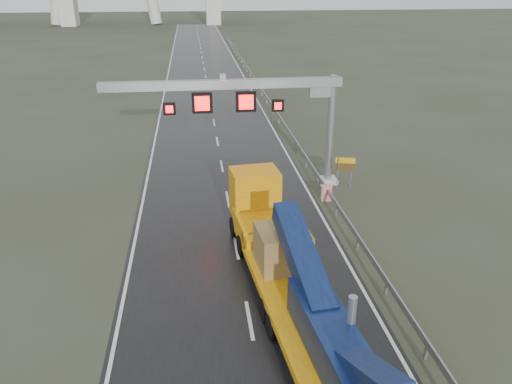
{
  "coord_description": "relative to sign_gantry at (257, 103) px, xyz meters",
  "views": [
    {
      "loc": [
        -1.8,
        -12.37,
        12.83
      ],
      "look_at": [
        0.98,
        9.66,
        3.2
      ],
      "focal_mm": 35.0,
      "sensor_mm": 36.0,
      "label": 1
    }
  ],
  "objects": [
    {
      "name": "road",
      "position": [
        -2.1,
        22.01,
        -5.6
      ],
      "size": [
        11.0,
        200.0,
        0.02
      ],
      "primitive_type": "cube",
      "color": "black",
      "rests_on": "ground"
    },
    {
      "name": "guardrail",
      "position": [
        4.0,
        12.01,
        -4.91
      ],
      "size": [
        0.2,
        140.0,
        1.4
      ],
      "primitive_type": null,
      "color": "gray",
      "rests_on": "ground"
    },
    {
      "name": "sign_gantry",
      "position": [
        0.0,
        0.0,
        0.0
      ],
      "size": [
        14.9,
        1.2,
        7.42
      ],
      "color": "beige",
      "rests_on": "ground"
    },
    {
      "name": "heavy_haul_truck",
      "position": [
        -0.3,
        -13.05,
        -3.92
      ],
      "size": [
        4.47,
        18.71,
        4.36
      ],
      "rotation": [
        0.0,
        0.0,
        0.1
      ],
      "color": "#EDA80D",
      "rests_on": "ground"
    },
    {
      "name": "exit_sign_pair",
      "position": [
        5.58,
        -1.14,
        -4.09
      ],
      "size": [
        1.24,
        0.38,
        2.18
      ],
      "rotation": [
        0.0,
        0.0,
        -0.26
      ],
      "color": "#96989E",
      "rests_on": "ground"
    },
    {
      "name": "striped_barrier",
      "position": [
        3.96,
        -2.87,
        -5.1
      ],
      "size": [
        0.62,
        0.34,
        1.03
      ],
      "primitive_type": "cube",
      "rotation": [
        0.0,
        0.0,
        -0.02
      ],
      "color": "red",
      "rests_on": "ground"
    }
  ]
}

